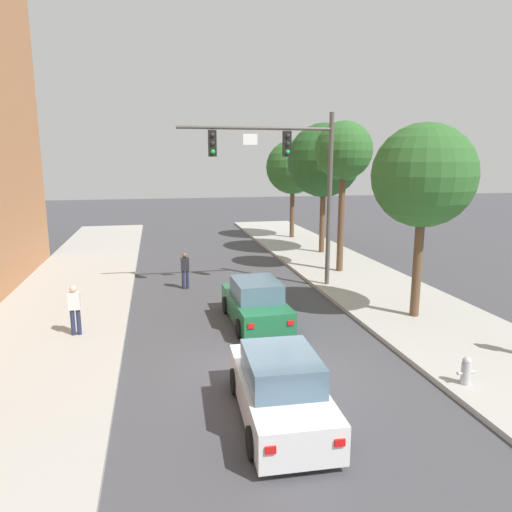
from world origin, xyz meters
TOP-DOWN VIEW (x-y plane):
  - ground_plane at (0.00, 0.00)m, footprint 120.00×120.00m
  - sidewalk_left at (-6.50, 0.00)m, footprint 5.00×60.00m
  - sidewalk_right at (6.50, 0.00)m, footprint 5.00×60.00m
  - traffic_signal_mast at (2.73, 7.95)m, footprint 6.64×0.38m
  - car_lead_green at (0.43, 3.91)m, footprint 1.92×4.28m
  - car_following_white at (-0.35, -2.36)m, footprint 1.95×4.30m
  - pedestrian_sidewalk_left_walker at (-5.52, 3.64)m, footprint 0.36×0.22m
  - pedestrian_crossing_road at (-1.69, 9.03)m, footprint 0.36×0.22m
  - fire_hydrant at (4.57, -1.99)m, footprint 0.48×0.24m
  - street_tree_nearest at (6.13, 3.11)m, footprint 3.55×3.55m
  - street_tree_second at (6.14, 10.28)m, footprint 2.80×2.80m
  - street_tree_third at (6.94, 15.15)m, footprint 4.30×4.30m
  - street_tree_farthest at (6.76, 20.99)m, footprint 3.78×3.78m

SIDE VIEW (x-z plane):
  - ground_plane at x=0.00m, z-range 0.00..0.00m
  - sidewalk_left at x=-6.50m, z-range 0.00..0.15m
  - sidewalk_right at x=6.50m, z-range 0.00..0.15m
  - fire_hydrant at x=4.57m, z-range 0.15..0.87m
  - car_lead_green at x=0.43m, z-range -0.08..1.52m
  - car_following_white at x=-0.35m, z-range -0.08..1.52m
  - pedestrian_crossing_road at x=-1.69m, z-range 0.09..1.73m
  - pedestrian_sidewalk_left_walker at x=-5.52m, z-range 0.24..1.88m
  - street_tree_nearest at x=6.13m, z-range 1.74..8.51m
  - street_tree_farthest at x=6.76m, z-range 1.69..8.59m
  - traffic_signal_mast at x=2.73m, z-range 1.60..9.10m
  - street_tree_third at x=6.94m, z-range 1.80..9.45m
  - street_tree_second at x=6.14m, z-range 2.35..9.72m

